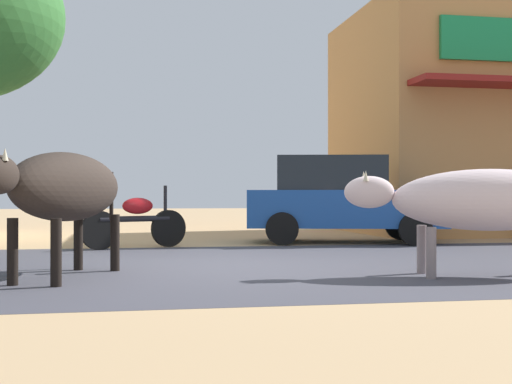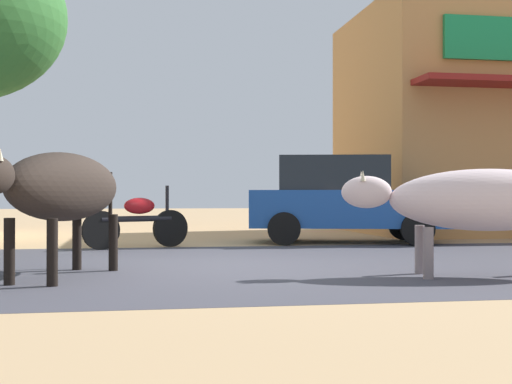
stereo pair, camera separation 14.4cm
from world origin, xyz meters
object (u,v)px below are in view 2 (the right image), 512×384
Objects in this scene: parked_hatchback_car at (343,199)px; parked_motorcycle at (138,220)px; cow_far_dark at (483,201)px; cow_near_brown at (63,188)px.

parked_hatchback_car reaches higher than parked_motorcycle.
cow_far_dark is (-0.14, -5.73, 0.00)m from parked_hatchback_car.
cow_near_brown is at bearing 171.57° from cow_far_dark.
cow_near_brown is at bearing -101.19° from parked_motorcycle.
parked_motorcycle is 0.65× the size of cow_far_dark.
cow_far_dark is at bearing -91.44° from parked_hatchback_car.
cow_near_brown reaches higher than parked_motorcycle.
parked_motorcycle is (-3.88, -0.83, -0.36)m from parked_hatchback_car.
cow_far_dark is (4.57, -0.68, -0.14)m from cow_near_brown.
parked_motorcycle is 0.65× the size of cow_near_brown.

